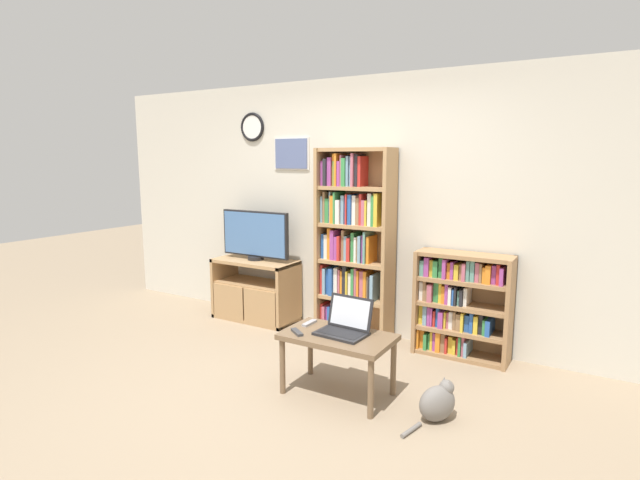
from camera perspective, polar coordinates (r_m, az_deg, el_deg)
The scene contains 11 objects.
ground_plane at distance 4.04m, azimuth -6.47°, elevation -17.19°, with size 18.00×18.00×0.00m, color gray.
wall_back at distance 5.12m, azimuth 4.88°, elevation 3.78°, with size 6.63×0.09×2.60m.
tv_stand at distance 5.67m, azimuth -7.47°, elevation -5.65°, with size 0.94×0.45×0.68m.
television at distance 5.56m, azimuth -7.42°, elevation 0.57°, with size 0.86×0.18×0.55m.
bookshelf_tall at distance 5.03m, azimuth 3.63°, elevation -0.41°, with size 0.78×0.29×1.90m.
bookshelf_short at distance 4.75m, azimuth 15.53°, elevation -7.05°, with size 0.85×0.30×0.96m.
coffee_table at distance 3.87m, azimuth 2.05°, elevation -11.59°, with size 0.83×0.49×0.48m.
laptop at distance 3.86m, azimuth 2.87°, elevation -9.64°, with size 0.39×0.32×0.27m.
remote_near_laptop at distance 3.87m, azimuth -2.64°, elevation -10.47°, with size 0.16×0.13×0.02m.
remote_far_from_laptop at distance 4.06m, azimuth -1.21°, elevation -9.47°, with size 0.05×0.16×0.02m.
cat at distance 3.71m, azimuth 13.37°, elevation -17.60°, with size 0.30×0.50×0.30m.
Camera 1 is at (2.20, -2.87, 1.80)m, focal length 28.00 mm.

